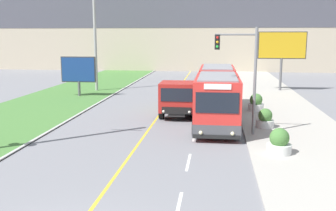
{
  "coord_description": "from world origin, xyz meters",
  "views": [
    {
      "loc": [
        3.87,
        -8.69,
        5.49
      ],
      "look_at": [
        1.1,
        13.88,
        1.4
      ],
      "focal_mm": 42.0,
      "sensor_mm": 36.0,
      "label": 1
    }
  ],
  "objects": [
    {
      "name": "apartment_block_background",
      "position": [
        0.0,
        55.32,
        9.36
      ],
      "size": [
        80.0,
        8.04,
        18.73
      ],
      "color": "#BCAD93",
      "rests_on": "ground_plane"
    },
    {
      "name": "city_bus",
      "position": [
        3.96,
        17.12,
        1.63
      ],
      "size": [
        2.62,
        12.68,
        3.22
      ],
      "color": "red",
      "rests_on": "ground_plane"
    },
    {
      "name": "dump_truck",
      "position": [
        1.43,
        17.71,
        1.23
      ],
      "size": [
        2.47,
        6.53,
        2.43
      ],
      "color": "black",
      "rests_on": "ground_plane"
    },
    {
      "name": "utility_pole_far",
      "position": [
        -7.96,
        29.12,
        5.92
      ],
      "size": [
        1.8,
        0.28,
        11.74
      ],
      "color": "#9E9E99",
      "rests_on": "ground_plane"
    },
    {
      "name": "traffic_light_mast",
      "position": [
        5.32,
        12.81,
        3.76
      ],
      "size": [
        2.28,
        0.32,
        5.91
      ],
      "color": "slate",
      "rests_on": "ground_plane"
    },
    {
      "name": "billboard_large",
      "position": [
        10.22,
        31.09,
        4.31
      ],
      "size": [
        4.62,
        0.24,
        5.82
      ],
      "color": "#59595B",
      "rests_on": "ground_plane"
    },
    {
      "name": "billboard_small",
      "position": [
        -8.43,
        25.36,
        2.36
      ],
      "size": [
        3.17,
        0.24,
        3.59
      ],
      "color": "#59595B",
      "rests_on": "ground_plane"
    },
    {
      "name": "planter_round_near",
      "position": [
        6.83,
        9.33,
        0.6
      ],
      "size": [
        1.13,
        1.13,
        1.2
      ],
      "color": "silver",
      "rests_on": "sidewalk_right"
    },
    {
      "name": "planter_round_second",
      "position": [
        6.82,
        14.59,
        0.57
      ],
      "size": [
        1.04,
        1.04,
        1.14
      ],
      "color": "silver",
      "rests_on": "sidewalk_right"
    },
    {
      "name": "planter_round_third",
      "position": [
        6.79,
        19.85,
        0.63
      ],
      "size": [
        1.14,
        1.14,
        1.26
      ],
      "color": "silver",
      "rests_on": "sidewalk_right"
    }
  ]
}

